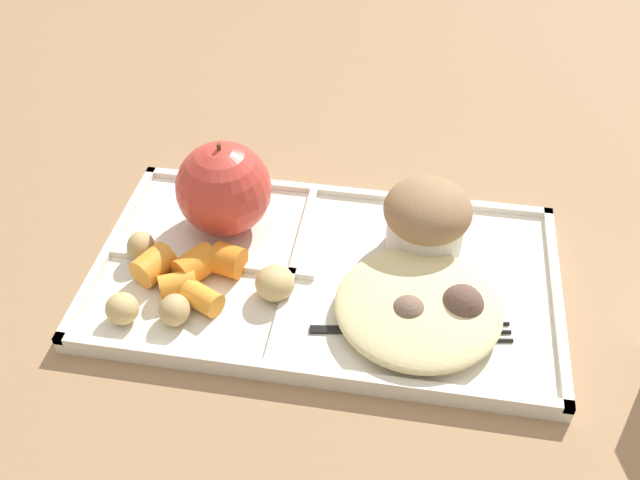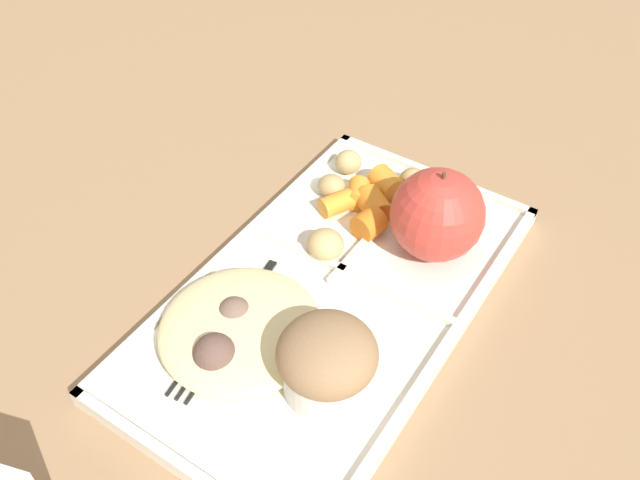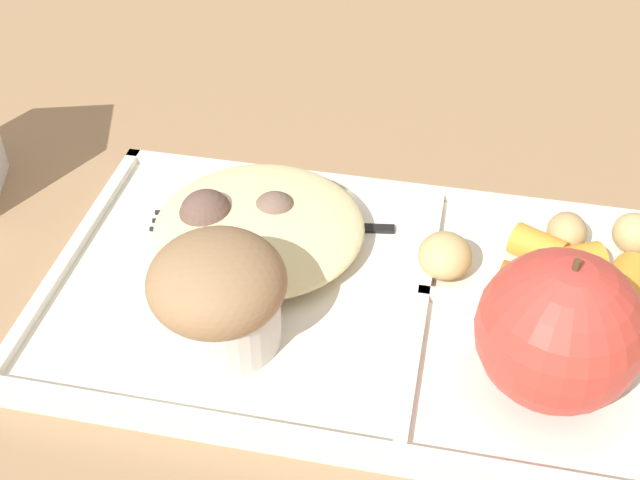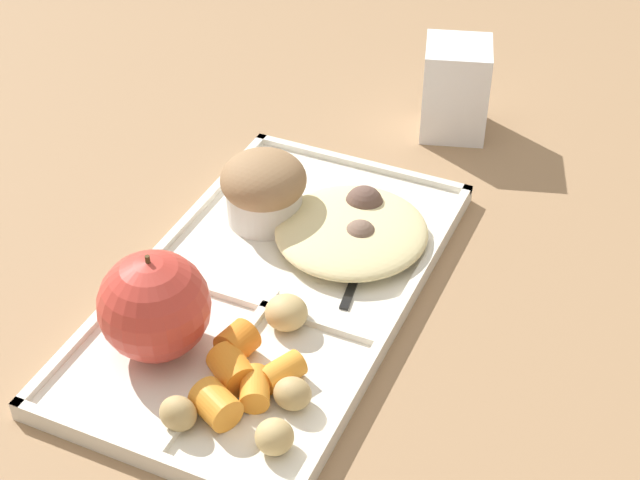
# 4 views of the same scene
# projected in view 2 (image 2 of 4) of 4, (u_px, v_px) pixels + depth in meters

# --- Properties ---
(ground) EXTENTS (6.00, 6.00, 0.00)m
(ground) POSITION_uv_depth(u_px,v_px,m) (332.00, 303.00, 0.60)
(ground) COLOR #997551
(lunch_tray) EXTENTS (0.39, 0.22, 0.02)m
(lunch_tray) POSITION_uv_depth(u_px,v_px,m) (333.00, 297.00, 0.60)
(lunch_tray) COLOR silver
(lunch_tray) RESTS_ON ground
(green_apple) EXTENTS (0.08, 0.08, 0.09)m
(green_apple) POSITION_uv_depth(u_px,v_px,m) (437.00, 215.00, 0.60)
(green_apple) COLOR #C63D33
(green_apple) RESTS_ON lunch_tray
(bran_muffin) EXTENTS (0.08, 0.08, 0.07)m
(bran_muffin) POSITION_uv_depth(u_px,v_px,m) (327.00, 361.00, 0.50)
(bran_muffin) COLOR silver
(bran_muffin) RESTS_ON lunch_tray
(carrot_slice_diagonal) EXTENTS (0.04, 0.03, 0.02)m
(carrot_slice_diagonal) POSITION_uv_depth(u_px,v_px,m) (337.00, 203.00, 0.66)
(carrot_slice_diagonal) COLOR orange
(carrot_slice_diagonal) RESTS_ON lunch_tray
(carrot_slice_small) EXTENTS (0.04, 0.04, 0.03)m
(carrot_slice_small) POSITION_uv_depth(u_px,v_px,m) (387.00, 183.00, 0.68)
(carrot_slice_small) COLOR orange
(carrot_slice_small) RESTS_ON lunch_tray
(carrot_slice_near_corner) EXTENTS (0.04, 0.04, 0.03)m
(carrot_slice_near_corner) POSITION_uv_depth(u_px,v_px,m) (374.00, 205.00, 0.66)
(carrot_slice_near_corner) COLOR orange
(carrot_slice_near_corner) RESTS_ON lunch_tray
(carrot_slice_edge) EXTENTS (0.04, 0.03, 0.02)m
(carrot_slice_edge) POSITION_uv_depth(u_px,v_px,m) (358.00, 194.00, 0.67)
(carrot_slice_edge) COLOR orange
(carrot_slice_edge) RESTS_ON lunch_tray
(carrot_slice_back) EXTENTS (0.03, 0.03, 0.03)m
(carrot_slice_back) POSITION_uv_depth(u_px,v_px,m) (369.00, 224.00, 0.64)
(carrot_slice_back) COLOR orange
(carrot_slice_back) RESTS_ON lunch_tray
(potato_chunk_large) EXTENTS (0.03, 0.03, 0.02)m
(potato_chunk_large) POSITION_uv_depth(u_px,v_px,m) (332.00, 186.00, 0.68)
(potato_chunk_large) COLOR tan
(potato_chunk_large) RESTS_ON lunch_tray
(potato_chunk_corner) EXTENTS (0.03, 0.04, 0.03)m
(potato_chunk_corner) POSITION_uv_depth(u_px,v_px,m) (348.00, 162.00, 0.70)
(potato_chunk_corner) COLOR tan
(potato_chunk_corner) RESTS_ON lunch_tray
(potato_chunk_golden) EXTENTS (0.02, 0.03, 0.03)m
(potato_chunk_golden) POSITION_uv_depth(u_px,v_px,m) (413.00, 181.00, 0.68)
(potato_chunk_golden) COLOR tan
(potato_chunk_golden) RESTS_ON lunch_tray
(potato_chunk_small) EXTENTS (0.04, 0.04, 0.03)m
(potato_chunk_small) POSITION_uv_depth(u_px,v_px,m) (325.00, 244.00, 0.62)
(potato_chunk_small) COLOR tan
(potato_chunk_small) RESTS_ON lunch_tray
(egg_noodle_pile) EXTENTS (0.13, 0.13, 0.02)m
(egg_noodle_pile) POSITION_uv_depth(u_px,v_px,m) (240.00, 329.00, 0.55)
(egg_noodle_pile) COLOR beige
(egg_noodle_pile) RESTS_ON lunch_tray
(meatball_side) EXTENTS (0.03, 0.03, 0.03)m
(meatball_side) POSITION_uv_depth(u_px,v_px,m) (215.00, 355.00, 0.53)
(meatball_side) COLOR brown
(meatball_side) RESTS_ON lunch_tray
(meatball_front) EXTENTS (0.03, 0.03, 0.03)m
(meatball_front) POSITION_uv_depth(u_px,v_px,m) (235.00, 314.00, 0.56)
(meatball_front) COLOR #755B4C
(meatball_front) RESTS_ON lunch_tray
(plastic_fork) EXTENTS (0.16, 0.04, 0.00)m
(plastic_fork) POSITION_uv_depth(u_px,v_px,m) (219.00, 338.00, 0.56)
(plastic_fork) COLOR black
(plastic_fork) RESTS_ON lunch_tray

